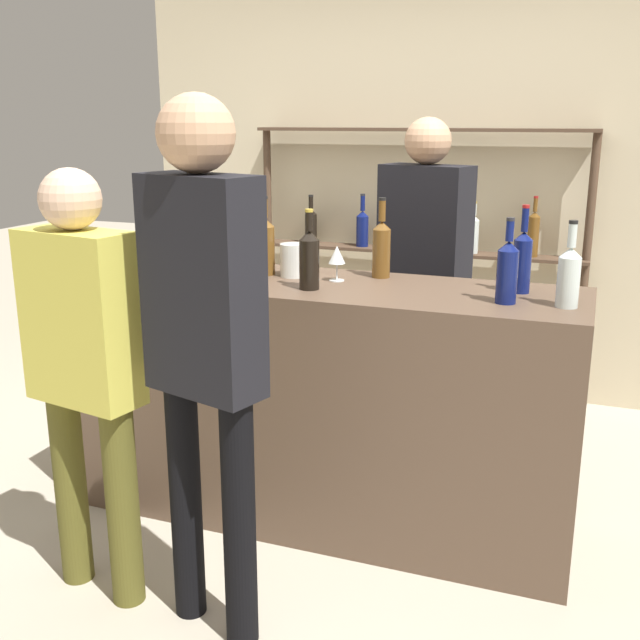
{
  "coord_description": "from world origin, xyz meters",
  "views": [
    {
      "loc": [
        1.07,
        -2.87,
        1.74
      ],
      "look_at": [
        0.0,
        0.0,
        0.91
      ],
      "focal_mm": 42.0,
      "sensor_mm": 36.0,
      "label": 1
    }
  ],
  "objects_px": {
    "counter_bottle_3": "(310,258)",
    "server_behind_counter": "(424,262)",
    "wine_glass": "(337,256)",
    "customer_center": "(204,326)",
    "customer_left": "(84,357)",
    "counter_bottle_2": "(381,247)",
    "cork_jar": "(294,260)",
    "counter_bottle_0": "(569,275)",
    "counter_bottle_5": "(522,260)",
    "counter_bottle_1": "(265,244)",
    "counter_bottle_4": "(507,270)"
  },
  "relations": [
    {
      "from": "counter_bottle_1",
      "to": "counter_bottle_5",
      "type": "distance_m",
      "value": 1.09
    },
    {
      "from": "counter_bottle_3",
      "to": "server_behind_counter",
      "type": "bearing_deg",
      "value": 75.14
    },
    {
      "from": "counter_bottle_1",
      "to": "customer_left",
      "type": "height_order",
      "value": "customer_left"
    },
    {
      "from": "server_behind_counter",
      "to": "wine_glass",
      "type": "bearing_deg",
      "value": 1.98
    },
    {
      "from": "counter_bottle_2",
      "to": "customer_center",
      "type": "xyz_separation_m",
      "value": [
        -0.28,
        -1.05,
        -0.1
      ]
    },
    {
      "from": "counter_bottle_0",
      "to": "counter_bottle_2",
      "type": "xyz_separation_m",
      "value": [
        -0.78,
        0.27,
        0.01
      ]
    },
    {
      "from": "counter_bottle_2",
      "to": "counter_bottle_4",
      "type": "distance_m",
      "value": 0.63
    },
    {
      "from": "server_behind_counter",
      "to": "counter_bottle_1",
      "type": "bearing_deg",
      "value": -19.42
    },
    {
      "from": "counter_bottle_3",
      "to": "customer_left",
      "type": "distance_m",
      "value": 0.94
    },
    {
      "from": "counter_bottle_5",
      "to": "customer_left",
      "type": "height_order",
      "value": "customer_left"
    },
    {
      "from": "cork_jar",
      "to": "customer_left",
      "type": "bearing_deg",
      "value": -115.21
    },
    {
      "from": "counter_bottle_1",
      "to": "counter_bottle_3",
      "type": "relative_size",
      "value": 1.06
    },
    {
      "from": "customer_left",
      "to": "counter_bottle_3",
      "type": "bearing_deg",
      "value": -29.61
    },
    {
      "from": "counter_bottle_3",
      "to": "counter_bottle_5",
      "type": "xyz_separation_m",
      "value": [
        0.8,
        0.23,
        0.0
      ]
    },
    {
      "from": "counter_bottle_3",
      "to": "customer_left",
      "type": "height_order",
      "value": "customer_left"
    },
    {
      "from": "cork_jar",
      "to": "customer_center",
      "type": "height_order",
      "value": "customer_center"
    },
    {
      "from": "counter_bottle_0",
      "to": "customer_left",
      "type": "xyz_separation_m",
      "value": [
        -1.57,
        -0.74,
        -0.26
      ]
    },
    {
      "from": "counter_bottle_2",
      "to": "server_behind_counter",
      "type": "bearing_deg",
      "value": 85.59
    },
    {
      "from": "counter_bottle_1",
      "to": "counter_bottle_3",
      "type": "distance_m",
      "value": 0.36
    },
    {
      "from": "customer_center",
      "to": "server_behind_counter",
      "type": "bearing_deg",
      "value": 5.05
    },
    {
      "from": "customer_center",
      "to": "server_behind_counter",
      "type": "height_order",
      "value": "customer_center"
    },
    {
      "from": "counter_bottle_5",
      "to": "counter_bottle_0",
      "type": "bearing_deg",
      "value": -44.92
    },
    {
      "from": "counter_bottle_3",
      "to": "counter_bottle_1",
      "type": "bearing_deg",
      "value": 144.81
    },
    {
      "from": "counter_bottle_0",
      "to": "counter_bottle_4",
      "type": "distance_m",
      "value": 0.22
    },
    {
      "from": "counter_bottle_0",
      "to": "customer_center",
      "type": "xyz_separation_m",
      "value": [
        -1.06,
        -0.78,
        -0.09
      ]
    },
    {
      "from": "counter_bottle_3",
      "to": "server_behind_counter",
      "type": "distance_m",
      "value": 0.99
    },
    {
      "from": "counter_bottle_1",
      "to": "counter_bottle_4",
      "type": "distance_m",
      "value": 1.07
    },
    {
      "from": "wine_glass",
      "to": "customer_center",
      "type": "height_order",
      "value": "customer_center"
    },
    {
      "from": "counter_bottle_5",
      "to": "cork_jar",
      "type": "relative_size",
      "value": 2.42
    },
    {
      "from": "wine_glass",
      "to": "server_behind_counter",
      "type": "bearing_deg",
      "value": 75.14
    },
    {
      "from": "counter_bottle_0",
      "to": "cork_jar",
      "type": "distance_m",
      "value": 1.15
    },
    {
      "from": "counter_bottle_2",
      "to": "customer_center",
      "type": "distance_m",
      "value": 1.1
    },
    {
      "from": "customer_center",
      "to": "server_behind_counter",
      "type": "distance_m",
      "value": 1.71
    },
    {
      "from": "counter_bottle_4",
      "to": "cork_jar",
      "type": "relative_size",
      "value": 2.23
    },
    {
      "from": "server_behind_counter",
      "to": "customer_left",
      "type": "bearing_deg",
      "value": -10.14
    },
    {
      "from": "server_behind_counter",
      "to": "counter_bottle_0",
      "type": "bearing_deg",
      "value": 56.09
    },
    {
      "from": "counter_bottle_1",
      "to": "customer_left",
      "type": "relative_size",
      "value": 0.22
    },
    {
      "from": "counter_bottle_3",
      "to": "server_behind_counter",
      "type": "xyz_separation_m",
      "value": [
        0.25,
        0.95,
        -0.17
      ]
    },
    {
      "from": "wine_glass",
      "to": "server_behind_counter",
      "type": "distance_m",
      "value": 0.8
    },
    {
      "from": "counter_bottle_4",
      "to": "counter_bottle_5",
      "type": "distance_m",
      "value": 0.2
    },
    {
      "from": "counter_bottle_2",
      "to": "server_behind_counter",
      "type": "distance_m",
      "value": 0.65
    },
    {
      "from": "counter_bottle_1",
      "to": "counter_bottle_4",
      "type": "relative_size",
      "value": 1.08
    },
    {
      "from": "counter_bottle_3",
      "to": "server_behind_counter",
      "type": "height_order",
      "value": "server_behind_counter"
    },
    {
      "from": "counter_bottle_1",
      "to": "counter_bottle_2",
      "type": "xyz_separation_m",
      "value": [
        0.5,
        0.12,
        -0.0
      ]
    },
    {
      "from": "counter_bottle_1",
      "to": "wine_glass",
      "type": "bearing_deg",
      "value": -3.29
    },
    {
      "from": "customer_center",
      "to": "customer_left",
      "type": "xyz_separation_m",
      "value": [
        -0.51,
        0.04,
        -0.17
      ]
    },
    {
      "from": "server_behind_counter",
      "to": "customer_center",
      "type": "bearing_deg",
      "value": 5.75
    },
    {
      "from": "wine_glass",
      "to": "server_behind_counter",
      "type": "xyz_separation_m",
      "value": [
        0.2,
        0.76,
        -0.15
      ]
    },
    {
      "from": "counter_bottle_5",
      "to": "counter_bottle_3",
      "type": "bearing_deg",
      "value": -163.71
    },
    {
      "from": "counter_bottle_4",
      "to": "customer_left",
      "type": "relative_size",
      "value": 0.2
    }
  ]
}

